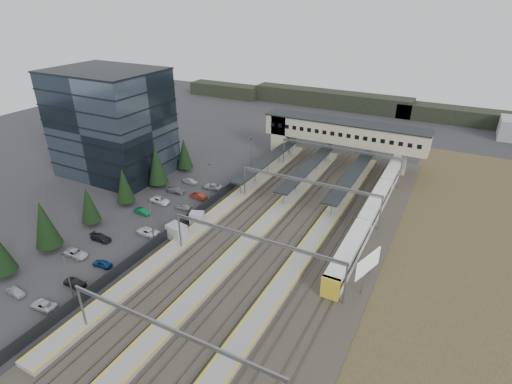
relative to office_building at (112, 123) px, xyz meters
The scene contains 16 objects.
ground 39.86m from the office_building, 18.43° to the right, with size 220.00×220.00×0.00m, color #2B2B2D.
office_building is the anchor object (origin of this frame).
conifer_row 22.40m from the office_building, 48.57° to the right, with size 4.42×49.82×9.50m.
car_park 30.22m from the office_building, 36.07° to the right, with size 10.67×44.68×1.30m.
lampposts 31.00m from the office_building, 21.00° to the right, with size 0.50×53.25×8.07m.
fence 32.32m from the office_building, 13.35° to the right, with size 0.08×90.00×2.00m.
relay_cabin_near 37.07m from the office_building, 29.14° to the right, with size 3.62×2.93×2.70m.
relay_cabin_far 34.91m from the office_building, 20.09° to the right, with size 3.07×2.84×2.28m.
rail_corridor 47.39m from the office_building, ahead, with size 34.00×90.00×0.92m.
canopies 46.29m from the office_building, 19.23° to the left, with size 23.10×30.00×3.28m.
footbridge 53.18m from the office_building, 34.47° to the left, with size 40.40×6.40×11.20m.
gantries 49.23m from the office_building, 10.62° to the right, with size 28.40×62.28×7.17m.
train 61.36m from the office_building, ahead, with size 2.69×56.25×3.39m.
billboard 65.82m from the office_building, 12.56° to the right, with size 2.04×5.98×5.34m.
scrub_east 82.21m from the office_building, ahead, with size 34.00×120.00×0.06m.
treeline_far 100.53m from the office_building, 53.31° to the left, with size 170.00×19.00×7.00m.
Camera 1 is at (35.22, -51.72, 39.22)m, focal length 28.00 mm.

